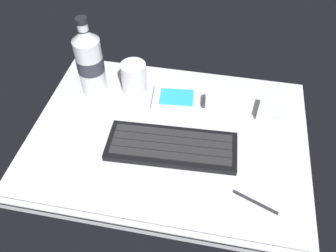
{
  "coord_description": "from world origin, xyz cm",
  "views": [
    {
      "loc": [
        10.01,
        -52.27,
        61.69
      ],
      "look_at": [
        0.0,
        0.0,
        3.0
      ],
      "focal_mm": 37.38,
      "sensor_mm": 36.0,
      "label": 1
    }
  ],
  "objects_px": {
    "handheld_device": "(179,99)",
    "water_bottle": "(90,61)",
    "charger_block": "(273,112)",
    "stylus_pen": "(256,201)",
    "keyboard": "(172,146)",
    "juice_cup": "(134,79)"
  },
  "relations": [
    {
      "from": "keyboard",
      "to": "handheld_device",
      "type": "height_order",
      "value": "keyboard"
    },
    {
      "from": "charger_block",
      "to": "stylus_pen",
      "type": "xyz_separation_m",
      "value": [
        -0.03,
        -0.25,
        -0.01
      ]
    },
    {
      "from": "handheld_device",
      "to": "stylus_pen",
      "type": "distance_m",
      "value": 0.32
    },
    {
      "from": "keyboard",
      "to": "stylus_pen",
      "type": "bearing_deg",
      "value": -28.75
    },
    {
      "from": "juice_cup",
      "to": "water_bottle",
      "type": "bearing_deg",
      "value": -172.95
    },
    {
      "from": "keyboard",
      "to": "handheld_device",
      "type": "relative_size",
      "value": 2.23
    },
    {
      "from": "keyboard",
      "to": "stylus_pen",
      "type": "height_order",
      "value": "keyboard"
    },
    {
      "from": "keyboard",
      "to": "juice_cup",
      "type": "xyz_separation_m",
      "value": [
        -0.13,
        0.17,
        0.03
      ]
    },
    {
      "from": "water_bottle",
      "to": "stylus_pen",
      "type": "height_order",
      "value": "water_bottle"
    },
    {
      "from": "water_bottle",
      "to": "stylus_pen",
      "type": "xyz_separation_m",
      "value": [
        0.42,
        -0.26,
        -0.09
      ]
    },
    {
      "from": "charger_block",
      "to": "keyboard",
      "type": "bearing_deg",
      "value": -146.41
    },
    {
      "from": "handheld_device",
      "to": "juice_cup",
      "type": "xyz_separation_m",
      "value": [
        -0.12,
        0.02,
        0.03
      ]
    },
    {
      "from": "handheld_device",
      "to": "charger_block",
      "type": "relative_size",
      "value": 1.89
    },
    {
      "from": "handheld_device",
      "to": "stylus_pen",
      "type": "xyz_separation_m",
      "value": [
        0.2,
        -0.26,
        -0.0
      ]
    },
    {
      "from": "handheld_device",
      "to": "water_bottle",
      "type": "bearing_deg",
      "value": 178.6
    },
    {
      "from": "keyboard",
      "to": "juice_cup",
      "type": "height_order",
      "value": "juice_cup"
    },
    {
      "from": "handheld_device",
      "to": "stylus_pen",
      "type": "height_order",
      "value": "handheld_device"
    },
    {
      "from": "handheld_device",
      "to": "juice_cup",
      "type": "distance_m",
      "value": 0.13
    },
    {
      "from": "handheld_device",
      "to": "charger_block",
      "type": "height_order",
      "value": "charger_block"
    },
    {
      "from": "handheld_device",
      "to": "water_bottle",
      "type": "height_order",
      "value": "water_bottle"
    },
    {
      "from": "water_bottle",
      "to": "stylus_pen",
      "type": "distance_m",
      "value": 0.51
    },
    {
      "from": "keyboard",
      "to": "stylus_pen",
      "type": "distance_m",
      "value": 0.22
    }
  ]
}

